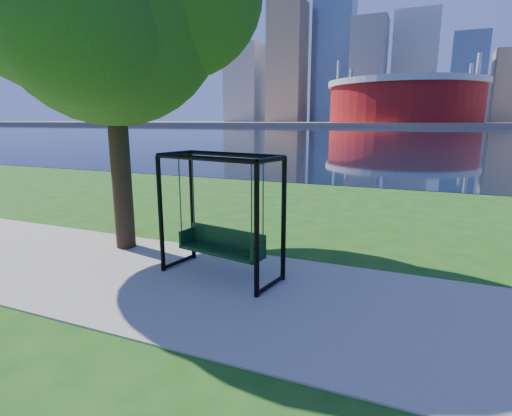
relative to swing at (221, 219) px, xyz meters
The scene contains 8 objects.
ground 1.30m from the swing, ahead, with size 900.00×900.00×0.00m, color #1E5114.
path 1.41m from the swing, 44.72° to the right, with size 120.00×4.00×0.03m, color #9E937F.
river 101.92m from the swing, 89.67° to the left, with size 900.00×180.00×0.02m, color black.
far_bank 305.91m from the swing, 89.89° to the left, with size 900.00×228.00×2.00m, color #937F60.
stadium 235.46m from the swing, 92.29° to the left, with size 83.00×83.00×32.00m.
skyline 321.21m from the swing, 90.66° to the left, with size 392.00×66.00×96.50m.
swing is the anchor object (origin of this frame).
park_tree 5.27m from the swing, 166.05° to the left, with size 6.28×5.68×7.81m.
Camera 1 is at (2.87, -6.44, 2.98)m, focal length 28.00 mm.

